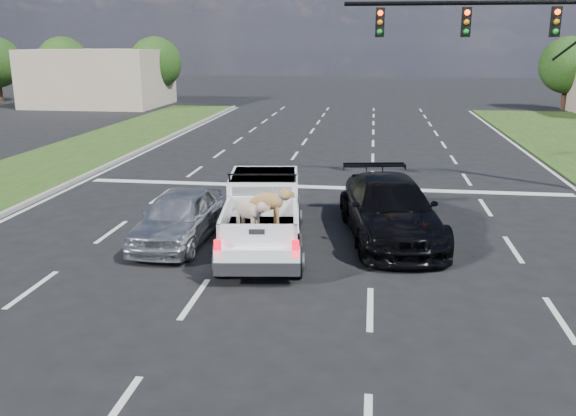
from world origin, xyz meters
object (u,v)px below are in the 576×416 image
(black_coupe, at_px, (390,209))
(traffic_signal, at_px, (546,50))
(pickup_truck, at_px, (263,214))
(silver_sedan, at_px, (179,217))

(black_coupe, bearing_deg, traffic_signal, 40.32)
(pickup_truck, xyz_separation_m, black_coupe, (3.15, 1.18, -0.10))
(pickup_truck, relative_size, black_coupe, 0.97)
(silver_sedan, bearing_deg, pickup_truck, -0.52)
(pickup_truck, bearing_deg, silver_sedan, 169.92)
(pickup_truck, bearing_deg, traffic_signal, 33.91)
(silver_sedan, relative_size, black_coupe, 0.75)
(pickup_truck, relative_size, silver_sedan, 1.30)
(traffic_signal, relative_size, pickup_truck, 1.74)
(traffic_signal, distance_m, black_coupe, 8.75)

